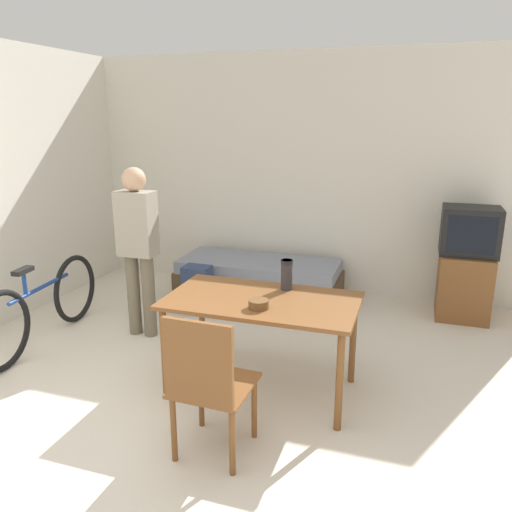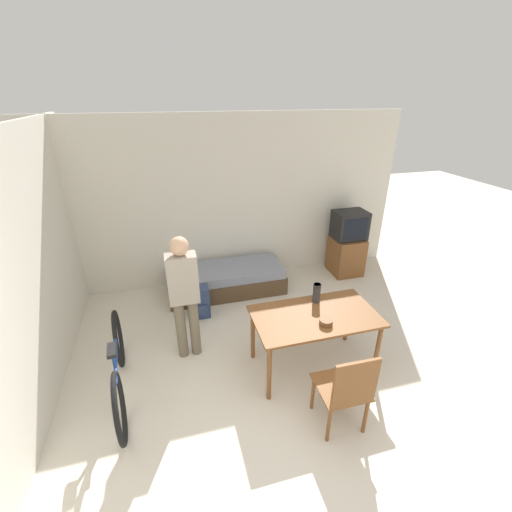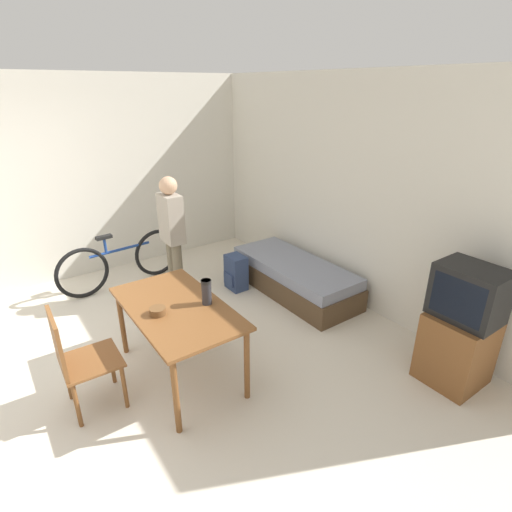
# 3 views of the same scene
# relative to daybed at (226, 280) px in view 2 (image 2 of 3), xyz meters

# --- Properties ---
(ground_plane) EXTENTS (20.00, 20.00, 0.00)m
(ground_plane) POSITION_rel_daybed_xyz_m (0.22, -3.11, -0.21)
(ground_plane) COLOR beige
(wall_back) EXTENTS (5.75, 0.06, 2.70)m
(wall_back) POSITION_rel_daybed_xyz_m (0.22, 0.49, 1.14)
(wall_back) COLOR silver
(wall_back) RESTS_ON ground_plane
(wall_left) EXTENTS (0.06, 4.56, 2.70)m
(wall_left) POSITION_rel_daybed_xyz_m (-2.19, -1.33, 1.14)
(wall_left) COLOR silver
(wall_left) RESTS_ON ground_plane
(daybed) EXTENTS (1.84, 0.75, 0.42)m
(daybed) POSITION_rel_daybed_xyz_m (0.00, 0.00, 0.00)
(daybed) COLOR #4C3823
(daybed) RESTS_ON ground_plane
(tv) EXTENTS (0.55, 0.53, 1.15)m
(tv) POSITION_rel_daybed_xyz_m (2.17, 0.07, 0.34)
(tv) COLOR brown
(tv) RESTS_ON ground_plane
(dining_table) EXTENTS (1.38, 0.77, 0.73)m
(dining_table) POSITION_rel_daybed_xyz_m (0.64, -1.94, 0.44)
(dining_table) COLOR brown
(dining_table) RESTS_ON ground_plane
(wooden_chair) EXTENTS (0.46, 0.46, 0.94)m
(wooden_chair) POSITION_rel_daybed_xyz_m (0.58, -2.80, 0.32)
(wooden_chair) COLOR brown
(wooden_chair) RESTS_ON ground_plane
(bicycle) EXTENTS (0.20, 1.72, 0.76)m
(bicycle) POSITION_rel_daybed_xyz_m (-1.48, -1.78, 0.14)
(bicycle) COLOR black
(bicycle) RESTS_ON ground_plane
(person_standing) EXTENTS (0.34, 0.21, 1.57)m
(person_standing) POSITION_rel_daybed_xyz_m (-0.72, -1.34, 0.70)
(person_standing) COLOR #6B604C
(person_standing) RESTS_ON ground_plane
(thermos_flask) EXTENTS (0.09, 0.09, 0.23)m
(thermos_flask) POSITION_rel_daybed_xyz_m (0.76, -1.69, 0.65)
(thermos_flask) COLOR #2D2D33
(thermos_flask) RESTS_ON dining_table
(mate_bowl) EXTENTS (0.14, 0.14, 0.06)m
(mate_bowl) POSITION_rel_daybed_xyz_m (0.68, -2.12, 0.55)
(mate_bowl) COLOR brown
(mate_bowl) RESTS_ON dining_table
(backpack) EXTENTS (0.29, 0.24, 0.47)m
(backpack) POSITION_rel_daybed_xyz_m (-0.51, -0.58, 0.02)
(backpack) COLOR navy
(backpack) RESTS_ON ground_plane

